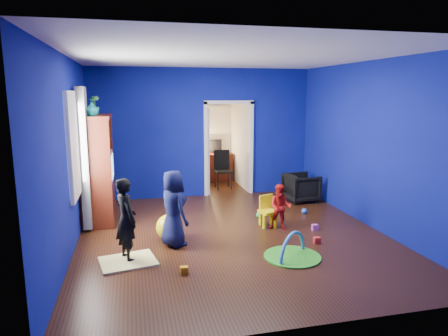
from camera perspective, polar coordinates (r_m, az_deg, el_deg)
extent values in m
cube|color=black|center=(6.76, 1.26, -9.61)|extent=(5.00, 5.50, 0.01)
cube|color=white|center=(6.37, 1.37, 15.68)|extent=(5.00, 5.50, 0.01)
cube|color=navy|center=(9.08, -3.03, 4.98)|extent=(5.00, 0.02, 2.90)
cube|color=navy|center=(3.85, 11.57, -2.90)|extent=(5.00, 0.02, 2.90)
cube|color=navy|center=(6.28, -21.39, 1.76)|extent=(0.02, 5.50, 2.90)
cube|color=navy|center=(7.43, 20.35, 3.09)|extent=(0.02, 5.50, 2.90)
imported|color=black|center=(8.93, 10.98, -2.75)|extent=(0.72, 0.71, 0.61)
imported|color=black|center=(5.80, -13.80, -7.17)|extent=(0.44, 0.51, 1.19)
imported|color=#0E1634|center=(6.21, -7.25, -5.75)|extent=(0.58, 0.68, 1.19)
imported|color=red|center=(7.00, 8.05, -5.55)|extent=(0.49, 0.45, 0.80)
imported|color=#0B5B5F|center=(7.21, -18.37, 8.02)|extent=(0.29, 0.29, 0.24)
imported|color=#328938|center=(7.72, -18.06, 8.55)|extent=(0.22, 0.22, 0.34)
cube|color=#3F140A|center=(7.62, -17.70, -0.16)|extent=(0.58, 1.14, 1.96)
cube|color=silver|center=(7.61, -17.42, 0.15)|extent=(0.46, 0.70, 0.54)
cube|color=#F2E07A|center=(5.91, -13.56, -12.84)|extent=(0.85, 0.73, 0.03)
sphere|color=yellow|center=(6.56, -7.84, -8.38)|extent=(0.42, 0.42, 0.42)
cube|color=yellow|center=(7.17, 6.32, -6.37)|extent=(0.35, 0.35, 0.50)
cylinder|color=green|center=(6.00, 9.72, -12.35)|extent=(0.82, 0.82, 0.02)
torus|color=#3F8CD8|center=(6.00, 9.73, -12.27)|extent=(0.60, 0.52, 0.74)
cube|color=white|center=(6.61, -20.90, 3.07)|extent=(0.03, 0.95, 1.55)
cube|color=slate|center=(7.17, -19.27, 1.29)|extent=(0.14, 0.42, 2.40)
cube|color=white|center=(9.25, 0.66, 2.60)|extent=(1.16, 0.10, 2.10)
cube|color=#3D140A|center=(10.81, -1.26, 0.14)|extent=(0.88, 0.44, 0.75)
cube|color=black|center=(10.84, -1.40, 3.24)|extent=(0.40, 0.05, 0.32)
sphere|color=#FFD88C|center=(10.73, -2.80, 3.05)|extent=(0.14, 0.14, 0.14)
cube|color=black|center=(9.88, -0.11, -0.36)|extent=(0.40, 0.40, 0.92)
cube|color=white|center=(10.75, -1.42, 8.90)|extent=(0.88, 0.24, 0.04)
cube|color=red|center=(6.58, 13.12, -10.03)|extent=(0.10, 0.08, 0.10)
sphere|color=blue|center=(8.08, 11.40, -6.02)|extent=(0.11, 0.11, 0.11)
cube|color=orange|center=(5.43, -5.71, -14.33)|extent=(0.10, 0.08, 0.10)
sphere|color=green|center=(7.70, 5.01, -6.66)|extent=(0.11, 0.11, 0.11)
cube|color=#CF4DBB|center=(7.17, 12.84, -8.26)|extent=(0.10, 0.08, 0.10)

